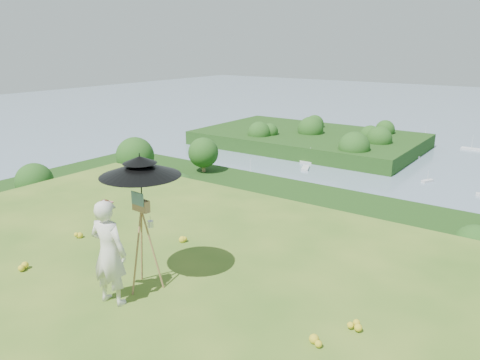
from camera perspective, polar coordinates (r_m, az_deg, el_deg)
The scene contains 8 objects.
ground at distance 6.77m, azimuth -22.16°, elevation -18.85°, with size 14.00×14.00×0.00m, color #39641C.
peninsula at distance 179.84m, azimuth 8.39°, elevation 5.73°, with size 90.00×60.00×12.00m, color #1B3B10, non-canonical shape.
slope_trees at distance 42.44m, azimuth 25.41°, elevation -11.58°, with size 110.00×50.00×6.00m, color #195018, non-canonical shape.
wildflowers at distance 6.85m, azimuth -20.39°, elevation -17.63°, with size 10.00×10.50×0.12m, color gold, non-canonical shape.
painter at distance 7.20m, azimuth -15.70°, elevation -8.49°, with size 0.60×0.39×1.64m, color silver.
field_easel at distance 7.51m, azimuth -11.71°, elevation -7.24°, with size 0.61×0.61×1.62m, color olive, non-canonical shape.
sun_umbrella at distance 7.20m, azimuth -11.99°, elevation -0.16°, with size 1.23×1.23×0.87m, color black, non-canonical shape.
painter_cap at distance 6.92m, azimuth -16.19°, elevation -2.67°, with size 0.18×0.22×0.10m, color #E57D81, non-canonical shape.
Camera 1 is at (4.91, -2.74, 3.78)m, focal length 35.00 mm.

